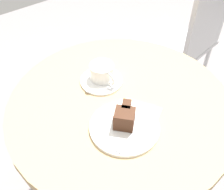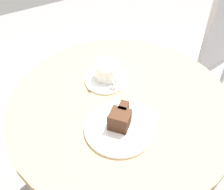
{
  "view_description": "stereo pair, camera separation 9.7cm",
  "coord_description": "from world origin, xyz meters",
  "px_view_note": "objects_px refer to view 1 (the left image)",
  "views": [
    {
      "loc": [
        0.53,
        -0.44,
        1.42
      ],
      "look_at": [
        -0.02,
        -0.03,
        0.74
      ],
      "focal_mm": 45.0,
      "sensor_mm": 36.0,
      "label": 1
    },
    {
      "loc": [
        0.59,
        -0.36,
        1.42
      ],
      "look_at": [
        -0.02,
        -0.03,
        0.74
      ],
      "focal_mm": 45.0,
      "sensor_mm": 36.0,
      "label": 2
    }
  ],
  "objects_px": {
    "coffee_cup": "(102,72)",
    "napkin": "(136,115)",
    "cafe_chair": "(188,38)",
    "saucer": "(101,81)",
    "teaspoon": "(96,90)",
    "fork": "(129,139)",
    "cake_slice": "(125,117)",
    "cake_plate": "(124,127)"
  },
  "relations": [
    {
      "from": "cafe_chair",
      "to": "napkin",
      "type": "bearing_deg",
      "value": 18.05
    },
    {
      "from": "saucer",
      "to": "fork",
      "type": "xyz_separation_m",
      "value": [
        0.28,
        -0.1,
        0.01
      ]
    },
    {
      "from": "saucer",
      "to": "napkin",
      "type": "height_order",
      "value": "saucer"
    },
    {
      "from": "teaspoon",
      "to": "cafe_chair",
      "type": "xyz_separation_m",
      "value": [
        -0.18,
        0.75,
        -0.17
      ]
    },
    {
      "from": "cake_slice",
      "to": "teaspoon",
      "type": "bearing_deg",
      "value": 174.57
    },
    {
      "from": "fork",
      "to": "napkin",
      "type": "bearing_deg",
      "value": -158.77
    },
    {
      "from": "cake_slice",
      "to": "fork",
      "type": "distance_m",
      "value": 0.07
    },
    {
      "from": "saucer",
      "to": "coffee_cup",
      "type": "height_order",
      "value": "coffee_cup"
    },
    {
      "from": "saucer",
      "to": "cake_slice",
      "type": "height_order",
      "value": "cake_slice"
    },
    {
      "from": "saucer",
      "to": "cafe_chair",
      "type": "bearing_deg",
      "value": 101.66
    },
    {
      "from": "fork",
      "to": "cake_slice",
      "type": "bearing_deg",
      "value": -133.75
    },
    {
      "from": "cake_slice",
      "to": "fork",
      "type": "height_order",
      "value": "cake_slice"
    },
    {
      "from": "saucer",
      "to": "teaspoon",
      "type": "height_order",
      "value": "teaspoon"
    },
    {
      "from": "coffee_cup",
      "to": "napkin",
      "type": "height_order",
      "value": "coffee_cup"
    },
    {
      "from": "napkin",
      "to": "fork",
      "type": "bearing_deg",
      "value": -52.32
    },
    {
      "from": "fork",
      "to": "saucer",
      "type": "bearing_deg",
      "value": -125.72
    },
    {
      "from": "coffee_cup",
      "to": "cafe_chair",
      "type": "bearing_deg",
      "value": 101.41
    },
    {
      "from": "cake_plate",
      "to": "fork",
      "type": "bearing_deg",
      "value": -24.98
    },
    {
      "from": "saucer",
      "to": "napkin",
      "type": "distance_m",
      "value": 0.21
    },
    {
      "from": "teaspoon",
      "to": "cake_slice",
      "type": "relative_size",
      "value": 0.97
    },
    {
      "from": "cake_slice",
      "to": "coffee_cup",
      "type": "bearing_deg",
      "value": 161.69
    },
    {
      "from": "cafe_chair",
      "to": "cake_plate",
      "type": "bearing_deg",
      "value": 17.16
    },
    {
      "from": "napkin",
      "to": "teaspoon",
      "type": "bearing_deg",
      "value": -166.74
    },
    {
      "from": "teaspoon",
      "to": "cake_plate",
      "type": "height_order",
      "value": "teaspoon"
    },
    {
      "from": "saucer",
      "to": "cafe_chair",
      "type": "xyz_separation_m",
      "value": [
        -0.14,
        0.7,
        -0.16
      ]
    },
    {
      "from": "saucer",
      "to": "cafe_chair",
      "type": "relative_size",
      "value": 0.18
    },
    {
      "from": "saucer",
      "to": "coffee_cup",
      "type": "relative_size",
      "value": 1.31
    },
    {
      "from": "coffee_cup",
      "to": "cafe_chair",
      "type": "distance_m",
      "value": 0.73
    },
    {
      "from": "coffee_cup",
      "to": "napkin",
      "type": "relative_size",
      "value": 0.64
    },
    {
      "from": "saucer",
      "to": "cake_plate",
      "type": "bearing_deg",
      "value": -17.93
    },
    {
      "from": "saucer",
      "to": "napkin",
      "type": "bearing_deg",
      "value": -2.0
    },
    {
      "from": "saucer",
      "to": "teaspoon",
      "type": "bearing_deg",
      "value": -54.77
    },
    {
      "from": "cake_slice",
      "to": "fork",
      "type": "relative_size",
      "value": 0.65
    },
    {
      "from": "saucer",
      "to": "cake_plate",
      "type": "height_order",
      "value": "cake_plate"
    },
    {
      "from": "coffee_cup",
      "to": "cake_slice",
      "type": "xyz_separation_m",
      "value": [
        0.23,
        -0.07,
        -0.0
      ]
    },
    {
      "from": "cake_slice",
      "to": "napkin",
      "type": "xyz_separation_m",
      "value": [
        -0.01,
        0.06,
        -0.04
      ]
    },
    {
      "from": "cake_slice",
      "to": "cafe_chair",
      "type": "relative_size",
      "value": 0.11
    },
    {
      "from": "coffee_cup",
      "to": "teaspoon",
      "type": "height_order",
      "value": "coffee_cup"
    },
    {
      "from": "napkin",
      "to": "cafe_chair",
      "type": "relative_size",
      "value": 0.21
    },
    {
      "from": "teaspoon",
      "to": "cake_slice",
      "type": "distance_m",
      "value": 0.19
    },
    {
      "from": "coffee_cup",
      "to": "napkin",
      "type": "xyz_separation_m",
      "value": [
        0.22,
        -0.02,
        -0.04
      ]
    },
    {
      "from": "cake_plate",
      "to": "cafe_chair",
      "type": "bearing_deg",
      "value": 115.89
    }
  ]
}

